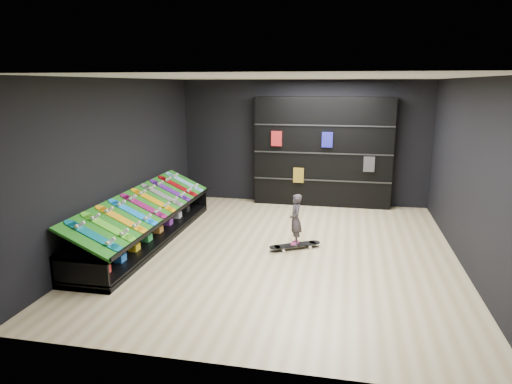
% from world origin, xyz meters
% --- Properties ---
extents(floor, '(6.00, 7.00, 0.01)m').
position_xyz_m(floor, '(0.00, 0.00, 0.00)').
color(floor, tan).
rests_on(floor, ground).
extents(ceiling, '(6.00, 7.00, 0.01)m').
position_xyz_m(ceiling, '(0.00, 0.00, 3.00)').
color(ceiling, white).
rests_on(ceiling, ground).
extents(wall_back, '(6.00, 0.02, 3.00)m').
position_xyz_m(wall_back, '(0.00, 3.50, 1.50)').
color(wall_back, black).
rests_on(wall_back, ground).
extents(wall_front, '(6.00, 0.02, 3.00)m').
position_xyz_m(wall_front, '(0.00, -3.50, 1.50)').
color(wall_front, black).
rests_on(wall_front, ground).
extents(wall_left, '(0.02, 7.00, 3.00)m').
position_xyz_m(wall_left, '(-3.00, 0.00, 1.50)').
color(wall_left, black).
rests_on(wall_left, ground).
extents(wall_right, '(0.02, 7.00, 3.00)m').
position_xyz_m(wall_right, '(3.00, 0.00, 1.50)').
color(wall_right, black).
rests_on(wall_right, ground).
extents(display_rack, '(0.90, 4.50, 0.50)m').
position_xyz_m(display_rack, '(-2.55, 0.00, 0.25)').
color(display_rack, black).
rests_on(display_rack, ground).
extents(turf_ramp, '(0.92, 4.50, 0.46)m').
position_xyz_m(turf_ramp, '(-2.50, 0.00, 0.71)').
color(turf_ramp, '#12550D').
rests_on(turf_ramp, display_rack).
extents(back_shelving, '(3.26, 0.38, 2.60)m').
position_xyz_m(back_shelving, '(0.49, 3.32, 1.30)').
color(back_shelving, black).
rests_on(back_shelving, ground).
extents(floor_skateboard, '(0.95, 0.69, 0.09)m').
position_xyz_m(floor_skateboard, '(0.23, 0.11, 0.04)').
color(floor_skateboard, black).
rests_on(floor_skateboard, ground).
extents(child, '(0.20, 0.24, 0.56)m').
position_xyz_m(child, '(0.23, 0.11, 0.37)').
color(child, black).
rests_on(child, floor_skateboard).
extents(display_board_0, '(0.93, 0.22, 0.50)m').
position_xyz_m(display_board_0, '(-2.49, -1.90, 0.74)').
color(display_board_0, '#0C8C99').
rests_on(display_board_0, turf_ramp).
extents(display_board_1, '(0.93, 0.22, 0.50)m').
position_xyz_m(display_board_1, '(-2.49, -1.48, 0.74)').
color(display_board_1, green).
rests_on(display_board_1, turf_ramp).
extents(display_board_2, '(0.93, 0.22, 0.50)m').
position_xyz_m(display_board_2, '(-2.49, -1.06, 0.74)').
color(display_board_2, orange).
rests_on(display_board_2, turf_ramp).
extents(display_board_3, '(0.93, 0.22, 0.50)m').
position_xyz_m(display_board_3, '(-2.49, -0.63, 0.74)').
color(display_board_3, blue).
rests_on(display_board_3, turf_ramp).
extents(display_board_4, '(0.93, 0.22, 0.50)m').
position_xyz_m(display_board_4, '(-2.49, -0.21, 0.74)').
color(display_board_4, '#E5198C').
rests_on(display_board_4, turf_ramp).
extents(display_board_5, '(0.93, 0.22, 0.50)m').
position_xyz_m(display_board_5, '(-2.49, 0.21, 0.74)').
color(display_board_5, yellow).
rests_on(display_board_5, turf_ramp).
extents(display_board_6, '(0.93, 0.22, 0.50)m').
position_xyz_m(display_board_6, '(-2.49, 0.63, 0.74)').
color(display_board_6, black).
rests_on(display_board_6, turf_ramp).
extents(display_board_7, '(0.93, 0.22, 0.50)m').
position_xyz_m(display_board_7, '(-2.49, 1.06, 0.74)').
color(display_board_7, purple).
rests_on(display_board_7, turf_ramp).
extents(display_board_8, '(0.93, 0.22, 0.50)m').
position_xyz_m(display_board_8, '(-2.49, 1.48, 0.74)').
color(display_board_8, red).
rests_on(display_board_8, turf_ramp).
extents(display_board_9, '(0.93, 0.22, 0.50)m').
position_xyz_m(display_board_9, '(-2.49, 1.90, 0.74)').
color(display_board_9, '#0CB2E5').
rests_on(display_board_9, turf_ramp).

